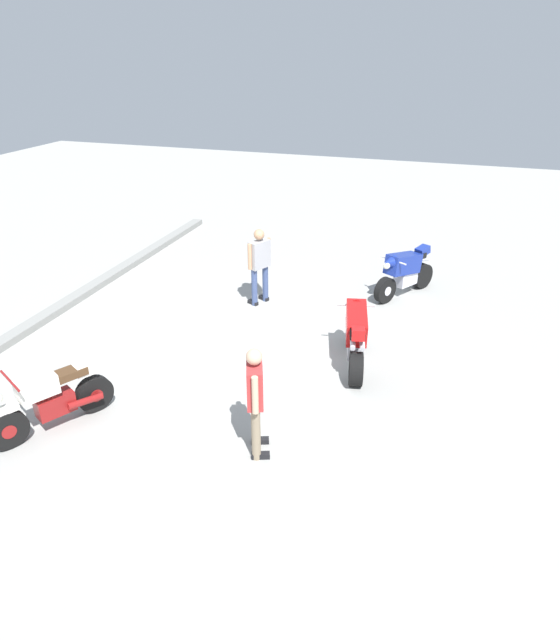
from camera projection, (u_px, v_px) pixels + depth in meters
ground_plane at (254, 343)px, 10.98m from camera, size 40.00×40.00×0.00m
curb_edge at (59, 308)px, 12.24m from camera, size 14.00×0.30×0.15m
motorcycle_red_sportbike at (356, 335)px, 10.02m from camera, size 1.94×0.78×1.14m
motorcycle_cream_vintage at (52, 400)px, 8.38m from camera, size 1.79×1.09×1.07m
motorcycle_blue_sportbike at (405, 271)px, 12.82m from camera, size 1.77×1.17×1.14m
person_in_red_shirt at (255, 395)px, 7.66m from camera, size 0.64×0.44×1.69m
person_in_gray_shirt at (259, 262)px, 12.24m from camera, size 0.64×0.47×1.73m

